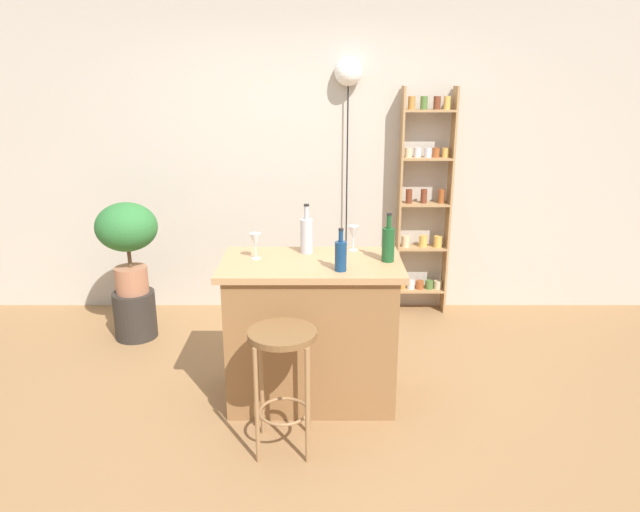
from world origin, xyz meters
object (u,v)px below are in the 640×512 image
Objects in this scene: bottle_sauce_amber at (389,243)px; pendant_globe_light at (349,75)px; bottle_soda_blue at (341,255)px; wine_glass_center at (354,233)px; potted_plant at (128,235)px; bottle_wine_red at (307,235)px; bar_stool at (283,361)px; plant_stool at (136,314)px; wine_glass_left at (256,241)px; spice_shelf at (425,204)px.

bottle_sauce_amber is 0.14× the size of pendant_globe_light.
pendant_globe_light is (0.11, 1.72, 1.00)m from bottle_soda_blue.
wine_glass_center is at bearing 130.70° from bottle_sauce_amber.
bottle_wine_red is (1.40, -0.74, 0.20)m from potted_plant.
bottle_wine_red is at bearing 80.93° from bar_stool.
plant_stool is at bearing 0.00° from potted_plant.
potted_plant is (-1.28, 1.48, 0.31)m from bar_stool.
wine_glass_center is at bearing 16.76° from wine_glass_left.
pendant_globe_light reaches higher than bottle_wine_red.
spice_shelf is 1.85m from bottle_soda_blue.
spice_shelf reaches higher than wine_glass_left.
potted_plant reaches higher than bar_stool.
wine_glass_center is (0.30, 0.06, -0.00)m from bottle_wine_red.
spice_shelf is 6.10× the size of bottle_wine_red.
bar_stool is at bearing -137.95° from bottle_sauce_amber.
spice_shelf is 1.43m from wine_glass_center.
spice_shelf is (1.10, 2.05, 0.43)m from bar_stool.
spice_shelf reaches higher than potted_plant.
potted_plant is 1.85m from wine_glass_center.
bottle_sauce_amber is 0.31m from wine_glass_center.
bar_stool is at bearing -72.01° from wine_glass_left.
wine_glass_center reaches higher than bar_stool.
plant_stool is at bearing 154.26° from bottle_sauce_amber.
bottle_wine_red is at bearing 119.59° from bottle_soda_blue.
potted_plant is at bearing 141.33° from wine_glass_left.
plant_stool is 1.64m from wine_glass_left.
potted_plant is (0.00, 0.00, 0.66)m from plant_stool.
bottle_soda_blue is at bearing -34.44° from plant_stool.
potted_plant reaches higher than wine_glass_left.
spice_shelf is at bearing -4.00° from pendant_globe_light.
spice_shelf is 1.64m from bottle_wine_red.
plant_stool is (-1.28, 1.48, -0.35)m from bar_stool.
bottle_sauce_amber is (0.50, -0.18, -0.01)m from bottle_wine_red.
plant_stool is 1.20× the size of bottle_wine_red.
bar_stool is at bearing -130.78° from bottle_soda_blue.
bottle_wine_red is 1.06× the size of bottle_sauce_amber.
potted_plant is 4.41× the size of wine_glass_center.
bottle_wine_red is at bearing 160.52° from bottle_sauce_amber.
bar_stool is 0.33× the size of pendant_globe_light.
pendant_globe_light is at bearing 76.94° from bottle_wine_red.
bottle_wine_red is at bearing -103.06° from pendant_globe_light.
bottle_wine_red is at bearing -27.84° from potted_plant.
wine_glass_left is at bearing -131.89° from spice_shelf.
bottle_soda_blue is 1.56× the size of wine_glass_left.
bottle_wine_red is at bearing -27.84° from plant_stool.
bottle_wine_red is 0.53m from bottle_sauce_amber.
bottle_soda_blue is 0.35m from bottle_sauce_amber.
spice_shelf is at bearing 65.19° from bottle_soda_blue.
wine_glass_center reaches higher than plant_stool.
bar_stool reaches higher than plant_stool.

